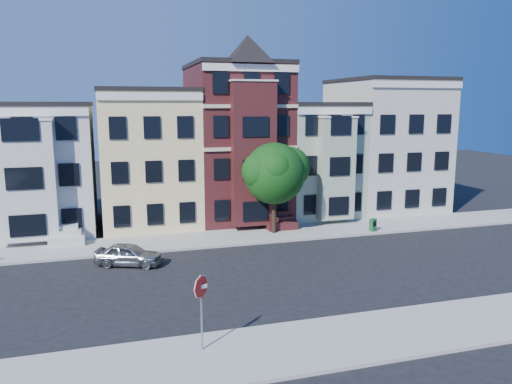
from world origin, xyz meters
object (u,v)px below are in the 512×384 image
object	(u,v)px
newspaper_box	(373,225)
stop_sign	(201,308)
parked_car	(129,254)
street_tree	(274,178)

from	to	relation	value
newspaper_box	stop_sign	xyz separation A→B (m)	(-14.95, -13.84, 1.18)
parked_car	newspaper_box	world-z (taller)	parked_car
street_tree	stop_sign	xyz separation A→B (m)	(-8.01, -15.47, -2.31)
street_tree	parked_car	size ratio (longest dim) A/B	2.07
stop_sign	parked_car	bearing A→B (deg)	77.35
street_tree	stop_sign	bearing A→B (deg)	-117.39
newspaper_box	street_tree	bearing A→B (deg)	146.37
parked_car	newspaper_box	bearing A→B (deg)	-60.00
newspaper_box	parked_car	bearing A→B (deg)	167.86
street_tree	parked_car	distance (m)	11.50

